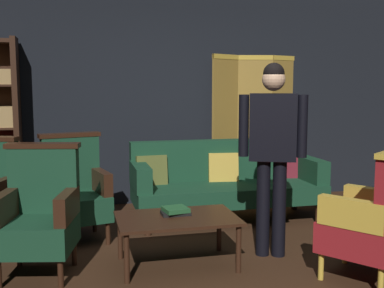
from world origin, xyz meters
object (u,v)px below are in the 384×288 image
coffee_table (177,222)px  book_green_cloth (176,209)px  armchair_gilt_accent (372,219)px  book_black_cloth (176,213)px  velvet_couch (226,179)px  folding_screen (255,125)px  armchair_wing_left (39,214)px  armchair_wing_far (75,190)px  standing_figure (272,141)px

coffee_table → book_green_cloth: (0.00, 0.07, 0.09)m
armchair_gilt_accent → book_black_cloth: 1.57m
book_black_cloth → book_green_cloth: 0.03m
velvet_couch → book_black_cloth: (-0.83, -1.20, -0.02)m
folding_screen → book_green_cloth: 2.61m
folding_screen → armchair_wing_left: size_ratio=1.83×
armchair_gilt_accent → armchair_wing_far: bearing=144.6°
coffee_table → standing_figure: size_ratio=0.59×
standing_figure → book_green_cloth: (-0.86, 0.03, -0.56)m
armchair_wing_left → book_black_cloth: bearing=-1.6°
folding_screen → velvet_couch: bearing=-128.2°
book_green_cloth → folding_screen: bearing=53.9°
folding_screen → coffee_table: bearing=-125.2°
coffee_table → standing_figure: 1.08m
standing_figure → book_black_cloth: bearing=178.3°
folding_screen → coffee_table: (-1.51, -2.14, -0.61)m
armchair_gilt_accent → book_black_cloth: bearing=152.1°
standing_figure → coffee_table: bearing=-176.9°
velvet_couch → armchair_gilt_accent: size_ratio=2.04×
folding_screen → book_black_cloth: 2.62m
coffee_table → armchair_gilt_accent: 1.54m
standing_figure → book_black_cloth: size_ratio=7.08×
standing_figure → book_green_cloth: 1.02m
book_green_cloth → armchair_wing_left: bearing=178.4°
armchair_gilt_accent → armchair_wing_far: 2.72m
coffee_table → armchair_wing_left: bearing=174.6°
armchair_wing_far → armchair_wing_left: bearing=-109.0°
armchair_wing_left → standing_figure: size_ratio=0.61×
armchair_gilt_accent → standing_figure: (-0.53, 0.71, 0.54)m
armchair_wing_far → book_green_cloth: armchair_wing_far is taller
armchair_wing_left → book_green_cloth: bearing=-1.6°
armchair_wing_far → book_black_cloth: 1.18m
folding_screen → armchair_wing_far: folding_screen is taller
velvet_couch → book_black_cloth: size_ratio=8.81×
coffee_table → book_black_cloth: bearing=87.3°
book_black_cloth → folding_screen: bearing=53.9°
coffee_table → armchair_wing_left: 1.11m
folding_screen → armchair_gilt_accent: bearing=-92.4°
standing_figure → velvet_couch: bearing=91.4°
coffee_table → book_black_cloth: size_ratio=4.16×
armchair_gilt_accent → armchair_wing_far: size_ratio=1.00×
coffee_table → book_black_cloth: 0.09m
standing_figure → book_green_cloth: size_ratio=8.68×
coffee_table → book_green_cloth: 0.12m
folding_screen → book_green_cloth: size_ratio=9.69×
armchair_gilt_accent → armchair_wing_left: bearing=162.9°
folding_screen → armchair_wing_left: 3.35m
armchair_wing_left → velvet_couch: bearing=31.2°
folding_screen → coffee_table: size_ratio=1.90×
book_green_cloth → velvet_couch: bearing=55.5°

